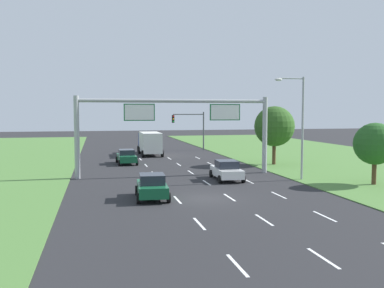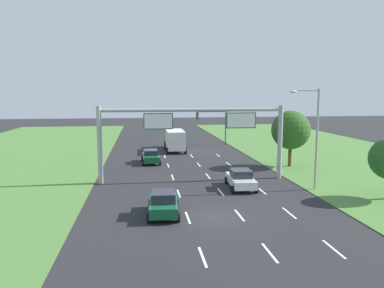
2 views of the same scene
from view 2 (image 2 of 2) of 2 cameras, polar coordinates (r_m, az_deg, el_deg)
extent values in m
plane|color=#262628|center=(25.37, 3.35, -10.96)|extent=(200.00, 200.00, 0.00)
cube|color=white|center=(19.58, 1.62, -16.80)|extent=(0.14, 2.40, 0.01)
cube|color=white|center=(25.10, -0.65, -11.14)|extent=(0.14, 2.40, 0.01)
cube|color=white|center=(30.80, -2.04, -7.54)|extent=(0.14, 2.40, 0.01)
cube|color=white|center=(36.60, -2.98, -5.07)|extent=(0.14, 2.40, 0.01)
cube|color=white|center=(42.46, -3.65, -3.28)|extent=(0.14, 2.40, 0.01)
cube|color=white|center=(48.34, -4.16, -1.92)|extent=(0.14, 2.40, 0.01)
cube|color=white|center=(20.40, 11.76, -15.92)|extent=(0.14, 2.40, 0.01)
cube|color=white|center=(25.75, 7.25, -10.71)|extent=(0.14, 2.40, 0.01)
cube|color=white|center=(31.33, 4.40, -7.29)|extent=(0.14, 2.40, 0.01)
cube|color=white|center=(37.05, 2.45, -4.91)|extent=(0.14, 2.40, 0.01)
cube|color=white|center=(42.84, 1.03, -3.16)|extent=(0.14, 2.40, 0.01)
cube|color=white|center=(48.68, -0.05, -1.83)|extent=(0.14, 2.40, 0.01)
cube|color=white|center=(21.76, 20.78, -14.73)|extent=(0.14, 2.40, 0.01)
cube|color=white|center=(26.83, 14.60, -10.14)|extent=(0.14, 2.40, 0.01)
cube|color=white|center=(32.23, 10.54, -6.98)|extent=(0.14, 2.40, 0.01)
cube|color=white|center=(37.81, 7.69, -4.71)|extent=(0.14, 2.40, 0.01)
cube|color=white|center=(43.50, 5.60, -3.03)|extent=(0.14, 2.40, 0.01)
cube|color=white|center=(49.27, 3.99, -1.73)|extent=(0.14, 2.40, 0.01)
cube|color=#145633|center=(25.46, -4.37, -9.34)|extent=(2.06, 4.03, 0.68)
cube|color=#232833|center=(25.19, -4.39, -7.97)|extent=(1.69, 1.91, 0.63)
cylinder|color=black|center=(26.93, -6.38, -9.16)|extent=(0.26, 0.65, 0.64)
cylinder|color=black|center=(26.93, -2.35, -9.12)|extent=(0.26, 0.65, 0.64)
cylinder|color=black|center=(24.24, -6.62, -11.11)|extent=(0.26, 0.65, 0.64)
cylinder|color=black|center=(24.23, -2.11, -11.06)|extent=(0.26, 0.65, 0.64)
cube|color=white|center=(32.60, 7.43, -5.55)|extent=(2.11, 4.47, 0.68)
cube|color=#232833|center=(32.42, 7.47, -4.44)|extent=(1.75, 2.03, 0.63)
cylinder|color=black|center=(34.06, 5.25, -5.52)|extent=(0.25, 0.65, 0.64)
cylinder|color=black|center=(34.44, 8.42, -5.43)|extent=(0.25, 0.65, 0.64)
cylinder|color=black|center=(30.94, 6.30, -6.91)|extent=(0.25, 0.65, 0.64)
cylinder|color=black|center=(31.35, 9.78, -6.78)|extent=(0.25, 0.65, 0.64)
cube|color=#145633|center=(44.00, -6.31, -2.06)|extent=(1.96, 4.44, 0.67)
cube|color=#232833|center=(43.98, -6.33, -1.24)|extent=(1.64, 2.08, 0.57)
cylinder|color=black|center=(45.63, -7.59, -2.15)|extent=(0.24, 0.65, 0.64)
cylinder|color=black|center=(45.74, -5.27, -2.09)|extent=(0.24, 0.65, 0.64)
cylinder|color=black|center=(42.40, -7.42, -2.91)|extent=(0.24, 0.65, 0.64)
cylinder|color=black|center=(42.51, -4.92, -2.84)|extent=(0.24, 0.65, 0.64)
cube|color=navy|center=(56.20, -2.95, 1.05)|extent=(2.21, 2.11, 2.20)
cube|color=silver|center=(52.18, -2.60, 0.71)|extent=(2.38, 5.70, 2.52)
cylinder|color=black|center=(56.76, -4.12, -0.01)|extent=(0.28, 0.90, 0.90)
cylinder|color=black|center=(56.93, -1.85, 0.03)|extent=(0.28, 0.90, 0.90)
cylinder|color=black|center=(54.48, -4.06, -0.34)|extent=(0.28, 0.90, 0.90)
cylinder|color=black|center=(54.67, -1.53, -0.30)|extent=(0.28, 0.90, 0.90)
cylinder|color=black|center=(50.04, -3.75, -1.07)|extent=(0.28, 0.90, 0.90)
cylinder|color=black|center=(50.25, -0.99, -1.01)|extent=(0.28, 0.90, 0.90)
cylinder|color=#9EA0A5|center=(34.39, -13.89, -0.20)|extent=(0.44, 0.44, 7.00)
cylinder|color=#9EA0A5|center=(36.60, 13.26, 0.29)|extent=(0.44, 0.44, 7.00)
cylinder|color=#9EA0A5|center=(34.22, 0.12, 5.20)|extent=(16.80, 0.32, 0.32)
cube|color=#0C5B28|center=(34.00, -5.16, 3.48)|extent=(2.66, 0.12, 1.47)
cube|color=white|center=(33.93, -5.15, 3.47)|extent=(2.50, 0.01, 1.31)
cube|color=#0C5B28|center=(35.19, 7.49, 3.59)|extent=(2.81, 0.12, 1.47)
cube|color=white|center=(35.13, 7.52, 3.58)|extent=(2.65, 0.01, 1.31)
cylinder|color=#47494F|center=(59.00, 5.15, 2.57)|extent=(0.20, 0.20, 5.60)
cylinder|color=#47494F|center=(58.37, 3.01, 4.95)|extent=(4.50, 0.14, 0.14)
cube|color=black|center=(58.03, 0.82, 4.30)|extent=(0.32, 0.36, 1.10)
sphere|color=red|center=(57.81, 0.85, 4.65)|extent=(0.22, 0.22, 0.22)
sphere|color=orange|center=(57.83, 0.85, 4.28)|extent=(0.22, 0.22, 0.22)
sphere|color=green|center=(57.85, 0.85, 3.92)|extent=(0.22, 0.22, 0.22)
cylinder|color=#9EA0A5|center=(32.86, 18.49, 0.58)|extent=(0.18, 0.18, 8.50)
cylinder|color=#9EA0A5|center=(32.15, 17.03, 7.82)|extent=(2.20, 0.10, 0.10)
ellipsoid|color=silver|center=(31.71, 15.20, 7.71)|extent=(0.64, 0.32, 0.24)
cylinder|color=#513823|center=(42.89, 14.68, -1.71)|extent=(0.38, 0.38, 2.51)
sphere|color=#2C541E|center=(42.52, 14.81, 2.09)|extent=(4.26, 4.26, 4.26)
camera|label=1|loc=(4.50, -151.69, -40.20)|focal=40.00mm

